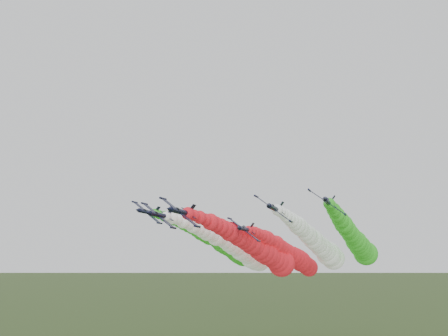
% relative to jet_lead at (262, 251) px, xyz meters
% --- Properties ---
extents(jet_lead, '(13.45, 75.23, 17.16)m').
position_rel_jet_lead_xyz_m(jet_lead, '(0.00, 0.00, 0.00)').
color(jet_lead, black).
rests_on(jet_lead, ground).
extents(jet_inner_left, '(12.71, 74.49, 16.42)m').
position_rel_jet_lead_xyz_m(jet_inner_left, '(-9.98, 10.46, 0.68)').
color(jet_inner_left, black).
rests_on(jet_inner_left, ground).
extents(jet_inner_right, '(13.04, 74.82, 16.75)m').
position_rel_jet_lead_xyz_m(jet_inner_right, '(14.74, 13.92, 1.71)').
color(jet_inner_right, black).
rests_on(jet_inner_right, ground).
extents(jet_outer_left, '(13.32, 75.10, 17.04)m').
position_rel_jet_lead_xyz_m(jet_outer_left, '(-19.19, 22.90, 2.63)').
color(jet_outer_left, black).
rests_on(jet_outer_left, ground).
extents(jet_outer_right, '(13.25, 75.03, 16.97)m').
position_rel_jet_lead_xyz_m(jet_outer_right, '(25.20, 19.62, 3.31)').
color(jet_outer_right, black).
rests_on(jet_outer_right, ground).
extents(jet_trail, '(12.53, 74.31, 16.25)m').
position_rel_jet_lead_xyz_m(jet_trail, '(4.39, 25.20, -1.32)').
color(jet_trail, black).
rests_on(jet_trail, ground).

